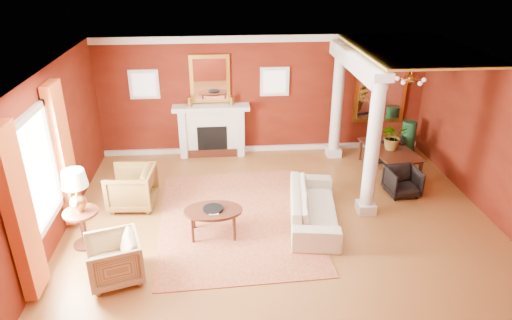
{
  "coord_description": "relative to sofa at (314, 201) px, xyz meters",
  "views": [
    {
      "loc": [
        -1.08,
        -7.21,
        4.71
      ],
      "look_at": [
        -0.45,
        0.42,
        1.15
      ],
      "focal_mm": 32.0,
      "sensor_mm": 36.0,
      "label": 1
    }
  ],
  "objects": [
    {
      "name": "ground",
      "position": [
        -0.61,
        -0.07,
        -0.42
      ],
      "size": [
        8.0,
        8.0,
        0.0
      ],
      "primitive_type": "plane",
      "color": "brown",
      "rests_on": "ground"
    },
    {
      "name": "room_shell",
      "position": [
        -0.61,
        -0.07,
        1.59
      ],
      "size": [
        8.04,
        7.04,
        2.92
      ],
      "color": "#611B0D",
      "rests_on": "ground"
    },
    {
      "name": "fireplace",
      "position": [
        -1.91,
        3.25,
        0.22
      ],
      "size": [
        1.85,
        0.42,
        1.29
      ],
      "color": "silver",
      "rests_on": "ground"
    },
    {
      "name": "overmantel_mirror",
      "position": [
        -1.91,
        3.39,
        1.48
      ],
      "size": [
        0.95,
        0.07,
        1.15
      ],
      "color": "gold",
      "rests_on": "fireplace"
    },
    {
      "name": "flank_window_left",
      "position": [
        -3.46,
        3.4,
        1.38
      ],
      "size": [
        0.7,
        0.07,
        0.7
      ],
      "color": "silver",
      "rests_on": "room_shell"
    },
    {
      "name": "flank_window_right",
      "position": [
        -0.36,
        3.4,
        1.38
      ],
      "size": [
        0.7,
        0.07,
        0.7
      ],
      "color": "silver",
      "rests_on": "room_shell"
    },
    {
      "name": "left_window",
      "position": [
        -4.5,
        -0.67,
        1.0
      ],
      "size": [
        0.21,
        2.55,
        2.6
      ],
      "color": "white",
      "rests_on": "room_shell"
    },
    {
      "name": "column_front",
      "position": [
        1.09,
        0.23,
        1.0
      ],
      "size": [
        0.36,
        0.36,
        2.8
      ],
      "color": "silver",
      "rests_on": "ground"
    },
    {
      "name": "column_back",
      "position": [
        1.09,
        2.93,
        1.0
      ],
      "size": [
        0.36,
        0.36,
        2.8
      ],
      "color": "silver",
      "rests_on": "ground"
    },
    {
      "name": "header_beam",
      "position": [
        1.09,
        1.83,
        2.2
      ],
      "size": [
        0.3,
        3.2,
        0.32
      ],
      "primitive_type": "cube",
      "color": "silver",
      "rests_on": "column_front"
    },
    {
      "name": "amber_ceiling",
      "position": [
        2.24,
        1.68,
        2.45
      ],
      "size": [
        2.3,
        3.4,
        0.04
      ],
      "primitive_type": "cube",
      "color": "gold",
      "rests_on": "room_shell"
    },
    {
      "name": "dining_mirror",
      "position": [
        2.29,
        3.39,
        1.13
      ],
      "size": [
        1.3,
        0.07,
        1.7
      ],
      "color": "gold",
      "rests_on": "room_shell"
    },
    {
      "name": "chandelier",
      "position": [
        2.29,
        1.73,
        1.82
      ],
      "size": [
        0.6,
        0.62,
        0.75
      ],
      "color": "#B27938",
      "rests_on": "room_shell"
    },
    {
      "name": "crown_trim",
      "position": [
        -0.61,
        3.39,
        2.4
      ],
      "size": [
        8.0,
        0.08,
        0.16
      ],
      "primitive_type": "cube",
      "color": "silver",
      "rests_on": "room_shell"
    },
    {
      "name": "base_trim",
      "position": [
        -0.61,
        3.39,
        -0.36
      ],
      "size": [
        8.0,
        0.08,
        0.12
      ],
      "primitive_type": "cube",
      "color": "silver",
      "rests_on": "ground"
    },
    {
      "name": "rug",
      "position": [
        -1.44,
        0.17,
        -0.42
      ],
      "size": [
        3.06,
        3.98,
        0.02
      ],
      "primitive_type": "cube",
      "rotation": [
        0.0,
        0.0,
        0.04
      ],
      "color": "maroon",
      "rests_on": "ground"
    },
    {
      "name": "sofa",
      "position": [
        0.0,
        0.0,
        0.0
      ],
      "size": [
        0.93,
        2.24,
        0.85
      ],
      "primitive_type": "imported",
      "rotation": [
        0.0,
        0.0,
        1.43
      ],
      "color": "beige",
      "rests_on": "ground"
    },
    {
      "name": "armchair_leopard",
      "position": [
        -3.49,
        0.85,
        0.02
      ],
      "size": [
        0.88,
        0.93,
        0.9
      ],
      "primitive_type": "imported",
      "rotation": [
        0.0,
        0.0,
        -1.65
      ],
      "color": "black",
      "rests_on": "ground"
    },
    {
      "name": "armchair_stripe",
      "position": [
        -3.4,
        -1.41,
        -0.02
      ],
      "size": [
        0.93,
        0.97,
        0.81
      ],
      "primitive_type": "imported",
      "rotation": [
        0.0,
        0.0,
        -1.28
      ],
      "color": "tan",
      "rests_on": "ground"
    },
    {
      "name": "coffee_table",
      "position": [
        -1.87,
        -0.31,
        0.05
      ],
      "size": [
        1.04,
        1.04,
        0.52
      ],
      "rotation": [
        0.0,
        0.0,
        0.01
      ],
      "color": "black",
      "rests_on": "ground"
    },
    {
      "name": "coffee_book",
      "position": [
        -1.93,
        -0.38,
        0.22
      ],
      "size": [
        0.17,
        0.04,
        0.23
      ],
      "primitive_type": "imported",
      "rotation": [
        0.0,
        0.0,
        -0.13
      ],
      "color": "black",
      "rests_on": "coffee_table"
    },
    {
      "name": "side_table",
      "position": [
        -4.11,
        -0.44,
        0.54
      ],
      "size": [
        0.58,
        0.58,
        1.45
      ],
      "rotation": [
        0.0,
        0.0,
        0.13
      ],
      "color": "black",
      "rests_on": "ground"
    },
    {
      "name": "dining_table",
      "position": [
        2.18,
        1.98,
        0.02
      ],
      "size": [
        0.8,
        1.66,
        0.89
      ],
      "primitive_type": "imported",
      "rotation": [
        0.0,
        0.0,
        1.72
      ],
      "color": "black",
      "rests_on": "ground"
    },
    {
      "name": "dining_chair_near",
      "position": [
        2.06,
        0.87,
        -0.1
      ],
      "size": [
        0.69,
        0.65,
        0.65
      ],
      "primitive_type": "imported",
      "rotation": [
        0.0,
        0.0,
        0.09
      ],
      "color": "black",
      "rests_on": "ground"
    },
    {
      "name": "dining_chair_far",
      "position": [
        2.35,
        2.54,
        -0.1
      ],
      "size": [
        0.79,
        0.77,
        0.66
      ],
      "primitive_type": "imported",
      "rotation": [
        0.0,
        0.0,
        2.82
      ],
      "color": "black",
      "rests_on": "ground"
    },
    {
      "name": "green_urn",
      "position": [
        2.89,
        2.77,
        -0.06
      ],
      "size": [
        0.38,
        0.38,
        0.92
      ],
      "color": "#154224",
      "rests_on": "ground"
    },
    {
      "name": "potted_plant",
      "position": [
        2.18,
        1.96,
        0.71
      ],
      "size": [
        0.64,
        0.7,
        0.49
      ],
      "primitive_type": "imported",
      "rotation": [
        0.0,
        0.0,
        0.12
      ],
      "color": "#26591E",
      "rests_on": "dining_table"
    }
  ]
}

